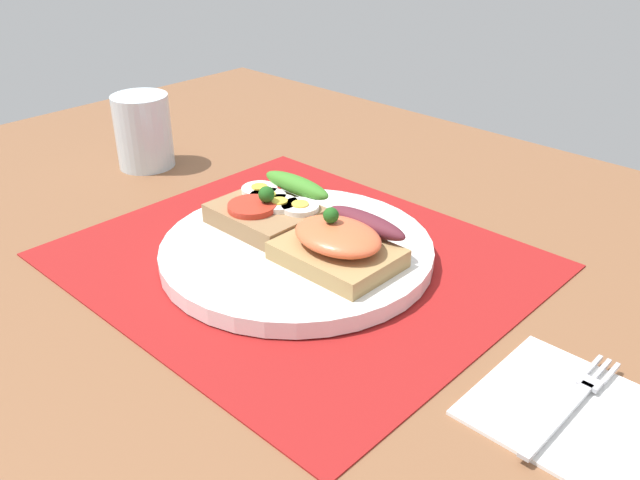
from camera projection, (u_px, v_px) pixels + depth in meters
ground_plane at (297, 275)px, 64.50cm from camera, size 120.00×90.00×3.20cm
placemat at (297, 260)px, 63.67cm from camera, size 40.79×35.53×0.30cm
plate at (297, 251)px, 63.23cm from camera, size 25.57×25.57×1.56cm
sandwich_egg_tomato at (271, 208)px, 66.20cm from camera, size 9.83×9.41×4.12cm
sandwich_salmon at (339, 244)px, 59.06cm from camera, size 10.36×9.29×5.12cm
napkin at (582, 416)px, 44.94cm from camera, size 13.78×11.68×0.60cm
fork at (573, 401)px, 45.54cm from camera, size 1.62×12.92×0.32cm
drinking_glass at (143, 131)px, 82.77cm from camera, size 6.89×6.89×9.02cm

